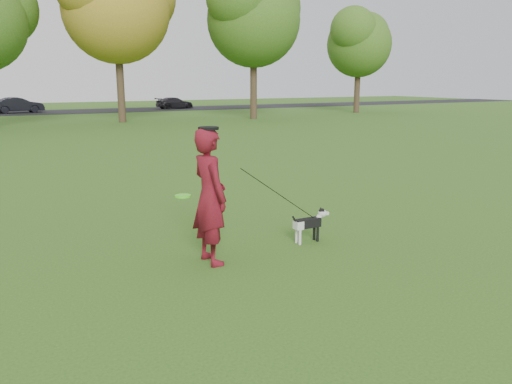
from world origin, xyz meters
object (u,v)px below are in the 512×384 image
dog (310,222)px  car_mid (18,105)px  car_right (175,103)px  man (210,197)px

dog → car_mid: 40.09m
car_mid → car_right: bearing=-100.3°
dog → car_right: bearing=73.8°
dog → car_right: (11.62, 40.03, 0.20)m
dog → car_mid: size_ratio=0.19×
dog → car_right: car_right is taller
car_mid → car_right: car_mid is taller
dog → car_right: 41.68m
man → car_right: bearing=-22.3°
man → dog: (1.89, 0.09, -0.67)m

